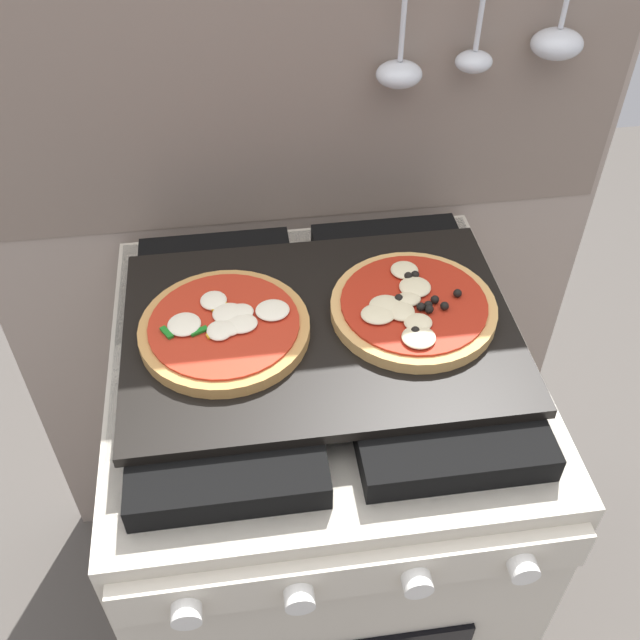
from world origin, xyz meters
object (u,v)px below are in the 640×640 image
(pizza_left, at_px, (225,328))
(pizza_right, at_px, (412,308))
(stove, at_px, (320,509))
(baking_tray, at_px, (320,329))

(pizza_left, distance_m, pizza_right, 0.26)
(stove, distance_m, pizza_left, 0.50)
(pizza_left, bearing_deg, stove, -0.93)
(pizza_left, height_order, pizza_right, pizza_right)
(stove, relative_size, baking_tray, 1.67)
(baking_tray, relative_size, pizza_left, 2.33)
(baking_tray, distance_m, pizza_left, 0.13)
(baking_tray, xyz_separation_m, pizza_left, (-0.13, 0.00, 0.02))
(pizza_left, bearing_deg, pizza_right, 0.92)
(stove, bearing_deg, pizza_right, 2.76)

